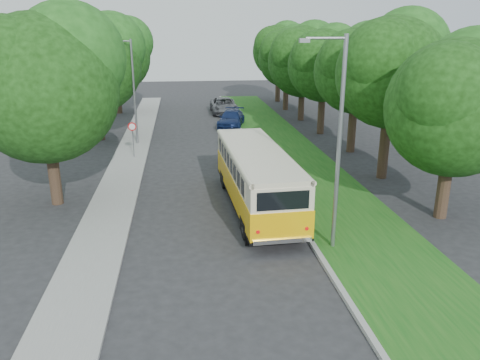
{
  "coord_description": "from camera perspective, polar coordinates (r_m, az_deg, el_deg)",
  "views": [
    {
      "loc": [
        -1.35,
        -18.39,
        8.15
      ],
      "look_at": [
        1.25,
        1.98,
        1.5
      ],
      "focal_mm": 35.0,
      "sensor_mm": 36.0,
      "label": 1
    }
  ],
  "objects": [
    {
      "name": "warning_sign",
      "position": [
        31.2,
        -12.96,
        5.58
      ],
      "size": [
        0.56,
        0.1,
        2.5
      ],
      "color": "gray",
      "rests_on": "ground"
    },
    {
      "name": "treeline",
      "position": [
        36.73,
        -0.23,
        14.47
      ],
      "size": [
        24.27,
        41.91,
        9.46
      ],
      "color": "#332319",
      "rests_on": "ground"
    },
    {
      "name": "lamppost_far",
      "position": [
        34.79,
        -12.98,
        10.84
      ],
      "size": [
        1.71,
        0.16,
        7.5
      ],
      "color": "gray",
      "rests_on": "ground"
    },
    {
      "name": "car_grey",
      "position": [
        47.75,
        -1.98,
        9.04
      ],
      "size": [
        2.58,
        5.56,
        1.54
      ],
      "primitive_type": "imported",
      "rotation": [
        0.0,
        0.0,
        0.0
      ],
      "color": "#5A5B61",
      "rests_on": "ground"
    },
    {
      "name": "vintage_bus",
      "position": [
        21.78,
        2.02,
        0.08
      ],
      "size": [
        2.93,
        9.99,
        2.94
      ],
      "primitive_type": null,
      "rotation": [
        0.0,
        0.0,
        0.04
      ],
      "color": "#FFB908",
      "rests_on": "ground"
    },
    {
      "name": "car_silver",
      "position": [
        28.44,
        -0.33,
        2.62
      ],
      "size": [
        2.31,
        3.96,
        1.26
      ],
      "primitive_type": "imported",
      "rotation": [
        0.0,
        0.0,
        0.23
      ],
      "color": "#B9B9BE",
      "rests_on": "ground"
    },
    {
      "name": "grass_verge",
      "position": [
        25.8,
        9.55,
        -0.57
      ],
      "size": [
        4.5,
        70.0,
        0.13
      ],
      "primitive_type": "cube",
      "color": "#165316",
      "rests_on": "ground"
    },
    {
      "name": "car_blue",
      "position": [
        41.0,
        -1.06,
        7.47
      ],
      "size": [
        3.08,
        5.18,
        1.41
      ],
      "primitive_type": "imported",
      "rotation": [
        0.0,
        0.0,
        -0.24
      ],
      "color": "#12214F",
      "rests_on": "ground"
    },
    {
      "name": "sidewalk",
      "position": [
        24.99,
        -14.8,
        -1.56
      ],
      "size": [
        2.2,
        70.0,
        0.12
      ],
      "primitive_type": "cube",
      "color": "gray",
      "rests_on": "ground"
    },
    {
      "name": "lamppost_near",
      "position": [
        17.25,
        11.75,
        4.91
      ],
      "size": [
        1.71,
        0.16,
        8.0
      ],
      "color": "gray",
      "rests_on": "ground"
    },
    {
      "name": "ground",
      "position": [
        20.16,
        -2.82,
        -5.92
      ],
      "size": [
        120.0,
        120.0,
        0.0
      ],
      "primitive_type": "plane",
      "color": "#28282A",
      "rests_on": "ground"
    },
    {
      "name": "curb",
      "position": [
        25.23,
        4.44,
        -0.77
      ],
      "size": [
        0.2,
        70.0,
        0.15
      ],
      "primitive_type": "cube",
      "color": "gray",
      "rests_on": "ground"
    },
    {
      "name": "car_white",
      "position": [
        32.17,
        0.43,
        4.53
      ],
      "size": [
        2.75,
        4.43,
        1.38
      ],
      "primitive_type": "imported",
      "rotation": [
        0.0,
        0.0,
        0.33
      ],
      "color": "beige",
      "rests_on": "ground"
    }
  ]
}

